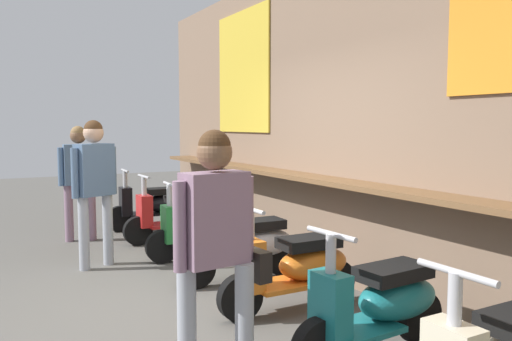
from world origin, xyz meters
TOP-DOWN VIEW (x-y plane):
  - ground_plane at (0.00, 0.00)m, footprint 26.59×26.59m
  - market_stall_facade at (0.00, 2.02)m, footprint 9.50×0.61m
  - scooter_black at (-3.64, 1.08)m, footprint 0.48×1.40m
  - scooter_red at (-2.65, 1.08)m, footprint 0.46×1.40m
  - scooter_green at (-1.55, 1.08)m, footprint 0.48×1.40m
  - scooter_silver at (-0.47, 1.08)m, footprint 0.47×1.40m
  - scooter_orange at (0.50, 1.08)m, footprint 0.46×1.40m
  - scooter_teal at (1.59, 1.08)m, footprint 0.50×1.40m
  - shopper_with_handbag at (1.44, -0.13)m, footprint 0.33×0.65m
  - shopper_browsing at (-3.31, -0.14)m, footprint 0.22×0.56m
  - shopper_passing at (-1.78, -0.23)m, footprint 0.34×0.55m

SIDE VIEW (x-z plane):
  - ground_plane at x=0.00m, z-range 0.00..0.00m
  - scooter_black at x=-3.64m, z-range -0.10..0.87m
  - scooter_red at x=-2.65m, z-range -0.10..0.87m
  - scooter_green at x=-1.55m, z-range -0.10..0.87m
  - scooter_silver at x=-0.47m, z-range -0.10..0.87m
  - scooter_orange at x=0.50m, z-range -0.10..0.87m
  - scooter_teal at x=1.59m, z-range -0.10..0.87m
  - shopper_with_handbag at x=1.44m, z-range 0.17..1.80m
  - shopper_browsing at x=-3.31m, z-range 0.19..1.83m
  - shopper_passing at x=-1.78m, z-range 0.21..1.92m
  - market_stall_facade at x=0.00m, z-range 0.00..3.52m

